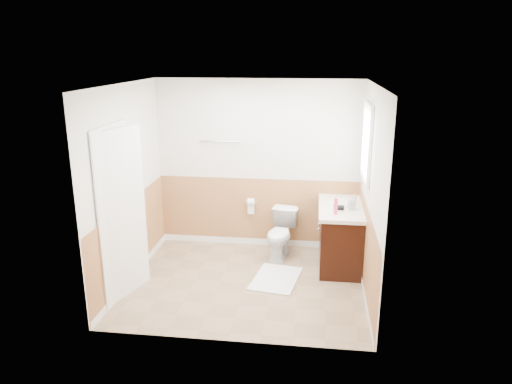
# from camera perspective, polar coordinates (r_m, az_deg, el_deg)

# --- Properties ---
(floor) EXTENTS (3.00, 3.00, 0.00)m
(floor) POSITION_cam_1_polar(r_m,az_deg,el_deg) (6.28, -1.21, -10.73)
(floor) COLOR #8C7051
(floor) RESTS_ON ground
(ceiling) EXTENTS (3.00, 3.00, 0.00)m
(ceiling) POSITION_cam_1_polar(r_m,az_deg,el_deg) (5.60, -1.37, 12.66)
(ceiling) COLOR white
(ceiling) RESTS_ON floor
(wall_back) EXTENTS (3.00, 0.00, 3.00)m
(wall_back) POSITION_cam_1_polar(r_m,az_deg,el_deg) (7.07, 0.26, 3.20)
(wall_back) COLOR silver
(wall_back) RESTS_ON floor
(wall_front) EXTENTS (3.00, 0.00, 3.00)m
(wall_front) POSITION_cam_1_polar(r_m,az_deg,el_deg) (4.60, -3.66, -4.20)
(wall_front) COLOR silver
(wall_front) RESTS_ON floor
(wall_left) EXTENTS (0.00, 3.00, 3.00)m
(wall_left) POSITION_cam_1_polar(r_m,az_deg,el_deg) (6.21, -15.10, 0.76)
(wall_left) COLOR silver
(wall_left) RESTS_ON floor
(wall_right) EXTENTS (0.00, 3.00, 3.00)m
(wall_right) POSITION_cam_1_polar(r_m,az_deg,el_deg) (5.80, 13.54, -0.24)
(wall_right) COLOR silver
(wall_right) RESTS_ON floor
(wainscot_back) EXTENTS (3.00, 0.00, 3.00)m
(wainscot_back) POSITION_cam_1_polar(r_m,az_deg,el_deg) (7.26, 0.24, -2.58)
(wainscot_back) COLOR #B27747
(wainscot_back) RESTS_ON floor
(wainscot_front) EXTENTS (3.00, 0.00, 3.00)m
(wainscot_front) POSITION_cam_1_polar(r_m,az_deg,el_deg) (4.93, -3.47, -12.33)
(wainscot_front) COLOR #B27747
(wainscot_front) RESTS_ON floor
(wainscot_left) EXTENTS (0.00, 2.60, 2.60)m
(wainscot_left) POSITION_cam_1_polar(r_m,az_deg,el_deg) (6.45, -14.51, -5.67)
(wainscot_left) COLOR #B27747
(wainscot_left) RESTS_ON floor
(wainscot_right) EXTENTS (0.00, 2.60, 2.60)m
(wainscot_right) POSITION_cam_1_polar(r_m,az_deg,el_deg) (6.05, 12.95, -7.05)
(wainscot_right) COLOR #B27747
(wainscot_right) RESTS_ON floor
(toilet) EXTENTS (0.48, 0.72, 0.68)m
(toilet) POSITION_cam_1_polar(r_m,az_deg,el_deg) (6.92, 2.96, -5.03)
(toilet) COLOR white
(toilet) RESTS_ON floor
(bath_mat) EXTENTS (0.68, 0.88, 0.02)m
(bath_mat) POSITION_cam_1_polar(r_m,az_deg,el_deg) (6.37, 2.39, -10.25)
(bath_mat) COLOR silver
(bath_mat) RESTS_ON floor
(vanity_cabinet) EXTENTS (0.55, 1.10, 0.80)m
(vanity_cabinet) POSITION_cam_1_polar(r_m,az_deg,el_deg) (6.73, 10.00, -5.35)
(vanity_cabinet) COLOR black
(vanity_cabinet) RESTS_ON floor
(vanity_knob_left) EXTENTS (0.03, 0.03, 0.03)m
(vanity_knob_left) POSITION_cam_1_polar(r_m,az_deg,el_deg) (6.57, 7.48, -4.37)
(vanity_knob_left) COLOR silver
(vanity_knob_left) RESTS_ON vanity_cabinet
(vanity_knob_right) EXTENTS (0.03, 0.03, 0.03)m
(vanity_knob_right) POSITION_cam_1_polar(r_m,az_deg,el_deg) (6.76, 7.48, -3.77)
(vanity_knob_right) COLOR silver
(vanity_knob_right) RESTS_ON vanity_cabinet
(countertop) EXTENTS (0.60, 1.15, 0.05)m
(countertop) POSITION_cam_1_polar(r_m,az_deg,el_deg) (6.58, 10.09, -1.91)
(countertop) COLOR silver
(countertop) RESTS_ON vanity_cabinet
(sink_basin) EXTENTS (0.36, 0.36, 0.02)m
(sink_basin) POSITION_cam_1_polar(r_m,az_deg,el_deg) (6.72, 10.14, -1.23)
(sink_basin) COLOR white
(sink_basin) RESTS_ON countertop
(faucet) EXTENTS (0.02, 0.02, 0.14)m
(faucet) POSITION_cam_1_polar(r_m,az_deg,el_deg) (6.71, 11.70, -0.79)
(faucet) COLOR silver
(faucet) RESTS_ON countertop
(lotion_bottle) EXTENTS (0.05, 0.05, 0.22)m
(lotion_bottle) POSITION_cam_1_polar(r_m,az_deg,el_deg) (6.22, 9.46, -1.67)
(lotion_bottle) COLOR #DC3967
(lotion_bottle) RESTS_ON countertop
(soap_dispenser) EXTENTS (0.10, 0.10, 0.18)m
(soap_dispenser) POSITION_cam_1_polar(r_m,az_deg,el_deg) (6.45, 11.34, -1.29)
(soap_dispenser) COLOR #979EAA
(soap_dispenser) RESTS_ON countertop
(hair_dryer_body) EXTENTS (0.14, 0.07, 0.07)m
(hair_dryer_body) POSITION_cam_1_polar(r_m,az_deg,el_deg) (6.41, 9.82, -1.82)
(hair_dryer_body) COLOR black
(hair_dryer_body) RESTS_ON countertop
(hair_dryer_handle) EXTENTS (0.03, 0.03, 0.07)m
(hair_dryer_handle) POSITION_cam_1_polar(r_m,az_deg,el_deg) (6.48, 9.52, -1.89)
(hair_dryer_handle) COLOR black
(hair_dryer_handle) RESTS_ON countertop
(mirror_panel) EXTENTS (0.02, 0.35, 0.90)m
(mirror_panel) POSITION_cam_1_polar(r_m,az_deg,el_deg) (6.79, 12.56, 4.85)
(mirror_panel) COLOR silver
(mirror_panel) RESTS_ON wall_right
(window_frame) EXTENTS (0.04, 0.80, 1.00)m
(window_frame) POSITION_cam_1_polar(r_m,az_deg,el_deg) (6.25, 13.02, 5.71)
(window_frame) COLOR white
(window_frame) RESTS_ON wall_right
(window_glass) EXTENTS (0.01, 0.70, 0.90)m
(window_glass) POSITION_cam_1_polar(r_m,az_deg,el_deg) (6.25, 13.17, 5.70)
(window_glass) COLOR white
(window_glass) RESTS_ON wall_right
(door) EXTENTS (0.29, 0.78, 2.04)m
(door) POSITION_cam_1_polar(r_m,az_deg,el_deg) (5.85, -15.65, -2.63)
(door) COLOR white
(door) RESTS_ON wall_left
(door_frame) EXTENTS (0.02, 0.92, 2.10)m
(door_frame) POSITION_cam_1_polar(r_m,az_deg,el_deg) (5.87, -16.35, -2.50)
(door_frame) COLOR white
(door_frame) RESTS_ON wall_left
(door_knob) EXTENTS (0.06, 0.06, 0.06)m
(door_knob) POSITION_cam_1_polar(r_m,az_deg,el_deg) (6.13, -13.92, -2.29)
(door_knob) COLOR silver
(door_knob) RESTS_ON door
(towel_bar) EXTENTS (0.62, 0.02, 0.02)m
(towel_bar) POSITION_cam_1_polar(r_m,az_deg,el_deg) (7.03, -4.27, 6.01)
(towel_bar) COLOR silver
(towel_bar) RESTS_ON wall_back
(tp_holder_bar) EXTENTS (0.14, 0.02, 0.02)m
(tp_holder_bar) POSITION_cam_1_polar(r_m,az_deg,el_deg) (7.16, -0.61, -1.19)
(tp_holder_bar) COLOR silver
(tp_holder_bar) RESTS_ON wall_back
(tp_roll) EXTENTS (0.10, 0.11, 0.11)m
(tp_roll) POSITION_cam_1_polar(r_m,az_deg,el_deg) (7.16, -0.61, -1.19)
(tp_roll) COLOR white
(tp_roll) RESTS_ON tp_holder_bar
(tp_sheet) EXTENTS (0.10, 0.01, 0.16)m
(tp_sheet) POSITION_cam_1_polar(r_m,az_deg,el_deg) (7.19, -0.61, -2.03)
(tp_sheet) COLOR white
(tp_sheet) RESTS_ON tp_roll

